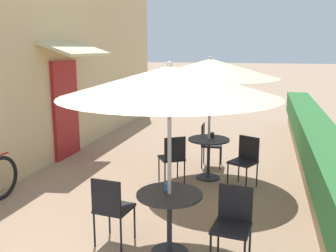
{
  "coord_description": "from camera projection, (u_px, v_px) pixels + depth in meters",
  "views": [
    {
      "loc": [
        1.81,
        -2.34,
        2.36
      ],
      "look_at": [
        0.15,
        3.96,
        1.0
      ],
      "focal_mm": 40.0,
      "sensor_mm": 36.0,
      "label": 1
    }
  ],
  "objects": [
    {
      "name": "coffee_cup_mid",
      "position": [
        212.0,
        135.0,
        6.9
      ],
      "size": [
        0.07,
        0.07,
        0.09
      ],
      "color": "#232328",
      "rests_on": "patio_table_mid"
    },
    {
      "name": "patio_table_mid",
      "position": [
        209.0,
        150.0,
        6.83
      ],
      "size": [
        0.75,
        0.75,
        0.75
      ],
      "color": "#28282D",
      "rests_on": "ground_plane"
    },
    {
      "name": "patio_umbrella_near",
      "position": [
        170.0,
        81.0,
        3.97
      ],
      "size": [
        2.39,
        2.39,
        2.23
      ],
      "color": "#B7B7BC",
      "rests_on": "ground_plane"
    },
    {
      "name": "coffee_cup_near",
      "position": [
        167.0,
        186.0,
        4.32
      ],
      "size": [
        0.07,
        0.07,
        0.09
      ],
      "color": "teal",
      "rests_on": "patio_table_near"
    },
    {
      "name": "cafe_chair_mid_back",
      "position": [
        173.0,
        156.0,
        6.54
      ],
      "size": [
        0.55,
        0.55,
        0.87
      ],
      "rotation": [
        0.0,
        0.0,
        13.15
      ],
      "color": "black",
      "rests_on": "ground_plane"
    },
    {
      "name": "patio_umbrella_mid",
      "position": [
        210.0,
        68.0,
        6.52
      ],
      "size": [
        2.39,
        2.39,
        2.23
      ],
      "color": "#B7B7BC",
      "rests_on": "ground_plane"
    },
    {
      "name": "cafe_chair_near_right",
      "position": [
        233.0,
        220.0,
        4.1
      ],
      "size": [
        0.44,
        0.44,
        0.87
      ],
      "rotation": [
        0.0,
        0.0,
        9.32
      ],
      "color": "black",
      "rests_on": "ground_plane"
    },
    {
      "name": "cafe_chair_near_left",
      "position": [
        111.0,
        206.0,
        4.46
      ],
      "size": [
        0.44,
        0.44,
        0.87
      ],
      "rotation": [
        0.0,
        0.0,
        6.17
      ],
      "color": "black",
      "rests_on": "ground_plane"
    },
    {
      "name": "cafe_facade_wall",
      "position": [
        67.0,
        61.0,
        8.35
      ],
      "size": [
        0.98,
        10.81,
        4.2
      ],
      "color": "#D6B784",
      "rests_on": "ground_plane"
    },
    {
      "name": "planter_hedge",
      "position": [
        313.0,
        142.0,
        7.37
      ],
      "size": [
        0.6,
        9.81,
        1.01
      ],
      "color": "tan",
      "rests_on": "ground_plane"
    },
    {
      "name": "cafe_chair_mid_left",
      "position": [
        245.0,
        158.0,
        6.42
      ],
      "size": [
        0.54,
        0.54,
        0.87
      ],
      "rotation": [
        0.0,
        0.0,
        8.96
      ],
      "color": "black",
      "rests_on": "ground_plane"
    },
    {
      "name": "cafe_chair_mid_right",
      "position": [
        208.0,
        141.0,
        7.53
      ],
      "size": [
        0.42,
        0.42,
        0.87
      ],
      "rotation": [
        0.0,
        0.0,
        11.05
      ],
      "color": "black",
      "rests_on": "ground_plane"
    },
    {
      "name": "patio_table_near",
      "position": [
        169.0,
        211.0,
        4.28
      ],
      "size": [
        0.75,
        0.75,
        0.75
      ],
      "color": "#28282D",
      "rests_on": "ground_plane"
    }
  ]
}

